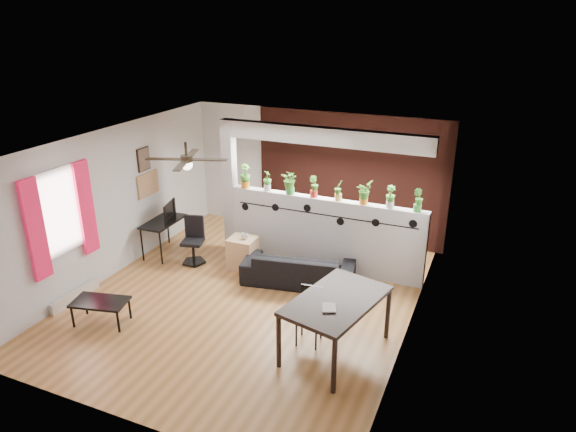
{
  "coord_description": "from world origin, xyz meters",
  "views": [
    {
      "loc": [
        3.5,
        -6.54,
        4.37
      ],
      "look_at": [
        0.46,
        0.6,
        1.3
      ],
      "focal_mm": 32.0,
      "sensor_mm": 36.0,
      "label": 1
    }
  ],
  "objects_px": {
    "potted_plant_3": "(314,186)",
    "office_chair": "(194,243)",
    "potted_plant_0": "(245,175)",
    "potted_plant_6": "(391,196)",
    "potted_plant_1": "(267,180)",
    "sofa": "(298,268)",
    "potted_plant_7": "(418,200)",
    "potted_plant_5": "(364,192)",
    "computer_desk": "(163,224)",
    "folding_chair": "(311,310)",
    "ceiling_fan": "(187,161)",
    "potted_plant_2": "(290,181)",
    "cube_shelf": "(243,253)",
    "cup": "(245,236)",
    "coffee_table": "(100,303)",
    "potted_plant_4": "(338,190)",
    "dining_table": "(337,305)"
  },
  "relations": [
    {
      "from": "potted_plant_5",
      "to": "cube_shelf",
      "type": "height_order",
      "value": "potted_plant_5"
    },
    {
      "from": "potted_plant_2",
      "to": "potted_plant_7",
      "type": "xyz_separation_m",
      "value": [
        2.26,
        0.0,
        -0.03
      ]
    },
    {
      "from": "potted_plant_0",
      "to": "potted_plant_7",
      "type": "relative_size",
      "value": 1.17
    },
    {
      "from": "cube_shelf",
      "to": "dining_table",
      "type": "relative_size",
      "value": 0.35
    },
    {
      "from": "potted_plant_6",
      "to": "computer_desk",
      "type": "relative_size",
      "value": 0.39
    },
    {
      "from": "potted_plant_0",
      "to": "potted_plant_6",
      "type": "xyz_separation_m",
      "value": [
        2.71,
        0.0,
        -0.03
      ]
    },
    {
      "from": "potted_plant_4",
      "to": "dining_table",
      "type": "xyz_separation_m",
      "value": [
        0.75,
        -2.32,
        -0.8
      ]
    },
    {
      "from": "potted_plant_1",
      "to": "sofa",
      "type": "xyz_separation_m",
      "value": [
        0.9,
        -0.7,
        -1.28
      ]
    },
    {
      "from": "potted_plant_1",
      "to": "potted_plant_6",
      "type": "bearing_deg",
      "value": 0.0
    },
    {
      "from": "potted_plant_3",
      "to": "office_chair",
      "type": "height_order",
      "value": "potted_plant_3"
    },
    {
      "from": "potted_plant_7",
      "to": "cube_shelf",
      "type": "relative_size",
      "value": 0.65
    },
    {
      "from": "potted_plant_5",
      "to": "coffee_table",
      "type": "height_order",
      "value": "potted_plant_5"
    },
    {
      "from": "potted_plant_7",
      "to": "potted_plant_5",
      "type": "bearing_deg",
      "value": 180.0
    },
    {
      "from": "ceiling_fan",
      "to": "potted_plant_7",
      "type": "bearing_deg",
      "value": 29.51
    },
    {
      "from": "potted_plant_6",
      "to": "cup",
      "type": "xyz_separation_m",
      "value": [
        -2.45,
        -0.58,
        -0.91
      ]
    },
    {
      "from": "cube_shelf",
      "to": "coffee_table",
      "type": "xyz_separation_m",
      "value": [
        -1.11,
        -2.45,
        0.04
      ]
    },
    {
      "from": "potted_plant_1",
      "to": "potted_plant_4",
      "type": "distance_m",
      "value": 1.35
    },
    {
      "from": "potted_plant_3",
      "to": "potted_plant_7",
      "type": "bearing_deg",
      "value": -0.0
    },
    {
      "from": "potted_plant_6",
      "to": "cube_shelf",
      "type": "distance_m",
      "value": 2.86
    },
    {
      "from": "potted_plant_3",
      "to": "computer_desk",
      "type": "height_order",
      "value": "potted_plant_3"
    },
    {
      "from": "potted_plant_4",
      "to": "cup",
      "type": "xyz_separation_m",
      "value": [
        -1.55,
        -0.58,
        -0.91
      ]
    },
    {
      "from": "potted_plant_1",
      "to": "potted_plant_2",
      "type": "xyz_separation_m",
      "value": [
        0.45,
        -0.0,
        0.03
      ]
    },
    {
      "from": "cube_shelf",
      "to": "cup",
      "type": "xyz_separation_m",
      "value": [
        0.05,
        0.0,
        0.35
      ]
    },
    {
      "from": "potted_plant_4",
      "to": "potted_plant_6",
      "type": "distance_m",
      "value": 0.9
    },
    {
      "from": "potted_plant_5",
      "to": "potted_plant_7",
      "type": "height_order",
      "value": "potted_plant_5"
    },
    {
      "from": "potted_plant_3",
      "to": "cube_shelf",
      "type": "height_order",
      "value": "potted_plant_3"
    },
    {
      "from": "potted_plant_0",
      "to": "potted_plant_6",
      "type": "bearing_deg",
      "value": 0.0
    },
    {
      "from": "potted_plant_6",
      "to": "folding_chair",
      "type": "relative_size",
      "value": 0.45
    },
    {
      "from": "potted_plant_1",
      "to": "folding_chair",
      "type": "relative_size",
      "value": 0.45
    },
    {
      "from": "potted_plant_1",
      "to": "cube_shelf",
      "type": "bearing_deg",
      "value": -112.49
    },
    {
      "from": "ceiling_fan",
      "to": "potted_plant_5",
      "type": "bearing_deg",
      "value": 38.33
    },
    {
      "from": "potted_plant_4",
      "to": "computer_desk",
      "type": "height_order",
      "value": "potted_plant_4"
    },
    {
      "from": "potted_plant_2",
      "to": "computer_desk",
      "type": "distance_m",
      "value": 2.64
    },
    {
      "from": "potted_plant_5",
      "to": "cube_shelf",
      "type": "xyz_separation_m",
      "value": [
        -2.05,
        -0.58,
        -1.27
      ]
    },
    {
      "from": "potted_plant_2",
      "to": "potted_plant_7",
      "type": "height_order",
      "value": "potted_plant_2"
    },
    {
      "from": "potted_plant_5",
      "to": "coffee_table",
      "type": "distance_m",
      "value": 4.55
    },
    {
      "from": "ceiling_fan",
      "to": "potted_plant_5",
      "type": "relative_size",
      "value": 2.92
    },
    {
      "from": "cube_shelf",
      "to": "cup",
      "type": "height_order",
      "value": "cup"
    },
    {
      "from": "potted_plant_3",
      "to": "potted_plant_4",
      "type": "distance_m",
      "value": 0.45
    },
    {
      "from": "cube_shelf",
      "to": "sofa",
      "type": "bearing_deg",
      "value": -7.36
    },
    {
      "from": "potted_plant_7",
      "to": "cube_shelf",
      "type": "height_order",
      "value": "potted_plant_7"
    },
    {
      "from": "potted_plant_7",
      "to": "office_chair",
      "type": "bearing_deg",
      "value": -169.15
    },
    {
      "from": "cup",
      "to": "computer_desk",
      "type": "height_order",
      "value": "cup"
    },
    {
      "from": "folding_chair",
      "to": "ceiling_fan",
      "type": "bearing_deg",
      "value": 169.6
    },
    {
      "from": "ceiling_fan",
      "to": "potted_plant_5",
      "type": "height_order",
      "value": "ceiling_fan"
    },
    {
      "from": "potted_plant_0",
      "to": "potted_plant_1",
      "type": "relative_size",
      "value": 1.2
    },
    {
      "from": "cube_shelf",
      "to": "computer_desk",
      "type": "distance_m",
      "value": 1.71
    },
    {
      "from": "potted_plant_2",
      "to": "sofa",
      "type": "height_order",
      "value": "potted_plant_2"
    },
    {
      "from": "computer_desk",
      "to": "dining_table",
      "type": "xyz_separation_m",
      "value": [
        4.03,
        -1.69,
        0.13
      ]
    },
    {
      "from": "potted_plant_1",
      "to": "folding_chair",
      "type": "bearing_deg",
      "value": -52.4
    }
  ]
}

